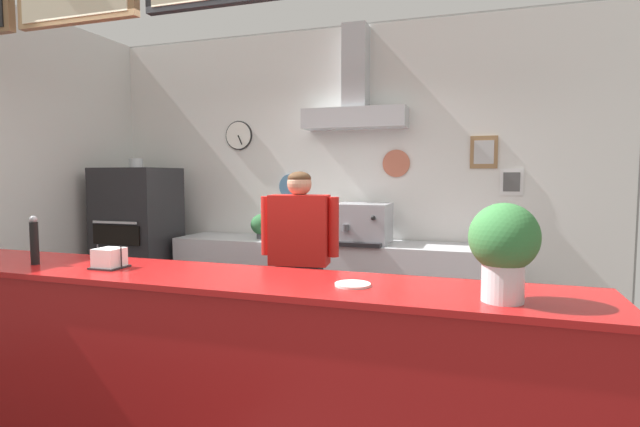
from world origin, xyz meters
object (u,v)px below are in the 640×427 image
object	(u,v)px
shop_worker	(300,269)
potted_thyme	(327,229)
condiment_plate	(353,285)
potted_basil	(263,225)
espresso_machine	(363,224)
pepper_grinder	(34,240)
basil_vase	(504,247)
pizza_oven	(138,243)
napkin_holder	(109,259)

from	to	relation	value
shop_worker	potted_thyme	bearing A→B (deg)	-89.20
condiment_plate	potted_basil	bearing A→B (deg)	123.39
espresso_machine	pepper_grinder	xyz separation A→B (m)	(-1.33, -2.48, 0.09)
pepper_grinder	shop_worker	bearing A→B (deg)	48.45
shop_worker	basil_vase	distance (m)	1.94
pizza_oven	basil_vase	xyz separation A→B (m)	(3.59, -2.24, 0.44)
potted_basil	basil_vase	xyz separation A→B (m)	(2.24, -2.50, 0.23)
shop_worker	condiment_plate	bearing A→B (deg)	113.41
espresso_machine	pepper_grinder	distance (m)	2.81
potted_thyme	potted_basil	bearing A→B (deg)	-176.20
espresso_machine	napkin_holder	xyz separation A→B (m)	(-0.85, -2.43, 0.01)
espresso_machine	potted_thyme	size ratio (longest dim) A/B	2.63
pizza_oven	shop_worker	xyz separation A→B (m)	(2.22, -0.94, 0.02)
espresso_machine	basil_vase	world-z (taller)	basil_vase
pizza_oven	pepper_grinder	distance (m)	2.50
shop_worker	potted_basil	world-z (taller)	shop_worker
shop_worker	pepper_grinder	distance (m)	1.74
potted_thyme	napkin_holder	size ratio (longest dim) A/B	1.24
shop_worker	napkin_holder	world-z (taller)	shop_worker
potted_basil	pizza_oven	bearing A→B (deg)	-169.15
potted_thyme	potted_basil	world-z (taller)	potted_basil
potted_basil	espresso_machine	bearing A→B (deg)	0.05
pizza_oven	condiment_plate	distance (m)	3.67
potted_basil	napkin_holder	xyz separation A→B (m)	(0.22, -2.43, 0.06)
pizza_oven	basil_vase	size ratio (longest dim) A/B	4.30
potted_basil	basil_vase	distance (m)	3.37
potted_basil	condiment_plate	world-z (taller)	potted_basil
condiment_plate	shop_worker	bearing A→B (deg)	120.77
napkin_holder	condiment_plate	world-z (taller)	napkin_holder
napkin_holder	condiment_plate	bearing A→B (deg)	0.24
potted_basil	condiment_plate	size ratio (longest dim) A/B	1.54
condiment_plate	pepper_grinder	xyz separation A→B (m)	(-1.86, -0.05, 0.13)
shop_worker	potted_thyme	size ratio (longest dim) A/B	7.57
potted_thyme	shop_worker	bearing A→B (deg)	-81.83
espresso_machine	pepper_grinder	world-z (taller)	pepper_grinder
pizza_oven	basil_vase	world-z (taller)	pizza_oven
condiment_plate	basil_vase	xyz separation A→B (m)	(0.64, -0.08, 0.21)
espresso_machine	potted_thyme	xyz separation A→B (m)	(-0.38, 0.04, -0.07)
espresso_machine	napkin_holder	size ratio (longest dim) A/B	3.27
potted_basil	condiment_plate	bearing A→B (deg)	-56.61
pizza_oven	espresso_machine	bearing A→B (deg)	6.14
condiment_plate	pizza_oven	bearing A→B (deg)	143.75
espresso_machine	basil_vase	size ratio (longest dim) A/B	1.37
condiment_plate	basil_vase	world-z (taller)	basil_vase
espresso_machine	potted_basil	xyz separation A→B (m)	(-1.07, -0.00, -0.05)
pizza_oven	potted_thyme	world-z (taller)	pizza_oven
espresso_machine	basil_vase	xyz separation A→B (m)	(1.18, -2.50, 0.18)
pizza_oven	shop_worker	bearing A→B (deg)	-22.92
napkin_holder	pepper_grinder	size ratio (longest dim) A/B	0.60
shop_worker	basil_vase	size ratio (longest dim) A/B	3.93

